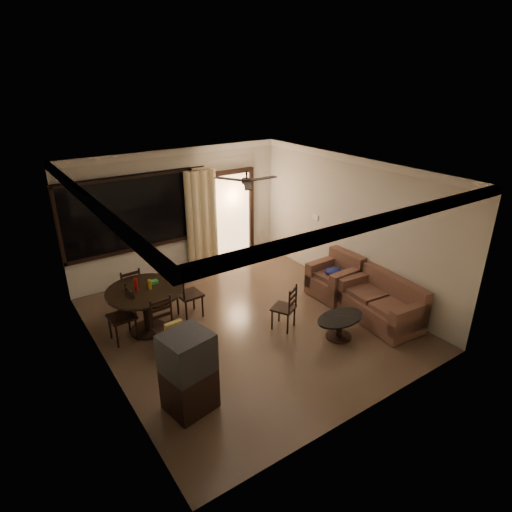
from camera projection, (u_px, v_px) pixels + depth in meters
ground at (248, 323)px, 7.87m from camera, size 5.50×5.50×0.00m
room_shell at (224, 200)px, 8.80m from camera, size 5.50×6.70×5.50m
dining_table at (145, 299)px, 7.40m from camera, size 1.31×1.31×1.04m
dining_chair_west at (124, 325)px, 7.29m from camera, size 0.44×0.44×0.95m
dining_chair_east at (189, 302)px, 8.00m from camera, size 0.44×0.44×0.95m
dining_chair_south at (169, 338)px, 6.90m from camera, size 0.44×0.49×0.95m
dining_chair_north at (130, 299)px, 8.12m from camera, size 0.44×0.44×0.95m
tv_cabinet at (188, 372)px, 5.67m from camera, size 0.70×0.65×1.17m
sofa at (383, 305)px, 7.84m from camera, size 0.96×1.60×0.82m
armchair at (336, 279)px, 8.75m from camera, size 0.88×0.88×0.86m
coffee_table at (340, 324)px, 7.34m from camera, size 0.91×0.55×0.40m
side_chair at (284, 315)px, 7.64m from camera, size 0.51×0.51×0.85m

